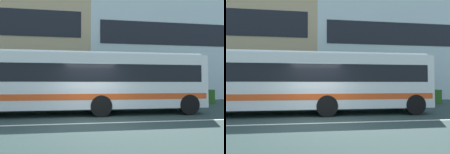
# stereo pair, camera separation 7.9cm
# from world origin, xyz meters

# --- Properties ---
(ground_plane) EXTENTS (160.00, 160.00, 0.00)m
(ground_plane) POSITION_xyz_m (0.00, 0.00, 0.00)
(ground_plane) COLOR #2B3D3A
(lane_centre_line) EXTENTS (60.00, 0.16, 0.01)m
(lane_centre_line) POSITION_xyz_m (0.00, 0.00, 0.00)
(lane_centre_line) COLOR silver
(lane_centre_line) RESTS_ON ground_plane
(hedge_row_far) EXTENTS (18.12, 1.10, 1.08)m
(hedge_row_far) POSITION_xyz_m (0.52, 6.56, 0.54)
(hedge_row_far) COLOR #2C5E1F
(hedge_row_far) RESTS_ON ground_plane
(apartment_block_right) EXTENTS (20.75, 8.27, 10.75)m
(apartment_block_right) POSITION_xyz_m (10.67, 13.88, 5.38)
(apartment_block_right) COLOR silver
(apartment_block_right) RESTS_ON ground_plane
(transit_bus) EXTENTS (12.28, 2.61, 3.08)m
(transit_bus) POSITION_xyz_m (-0.26, 2.59, 1.70)
(transit_bus) COLOR silver
(transit_bus) RESTS_ON ground_plane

